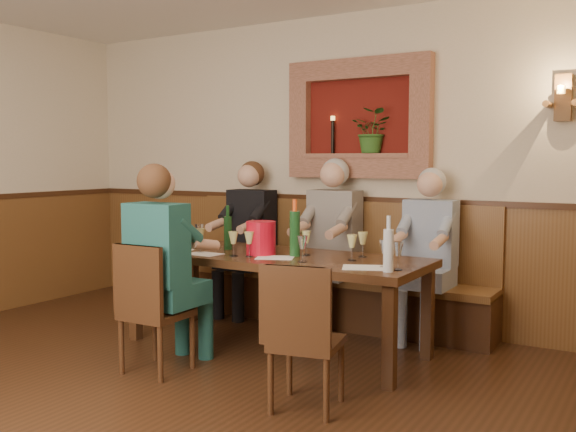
{
  "coord_description": "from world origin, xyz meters",
  "views": [
    {
      "loc": [
        2.65,
        -2.32,
        1.49
      ],
      "look_at": [
        0.1,
        1.9,
        1.05
      ],
      "focal_mm": 40.0,
      "sensor_mm": 36.0,
      "label": 1
    }
  ],
  "objects_px": {
    "person_chair_front": "(166,284)",
    "wine_bottle_green_b": "(228,232)",
    "person_bench_mid": "(329,257)",
    "wine_bottle_green_a": "(295,232)",
    "person_bench_left": "(246,251)",
    "dining_table": "(274,264)",
    "chair_near_left": "(155,335)",
    "bench": "(329,287)",
    "water_bottle": "(388,249)",
    "spittoon_bucket": "(261,238)",
    "chair_near_right": "(306,367)",
    "person_bench_right": "(426,270)"
  },
  "relations": [
    {
      "from": "bench",
      "to": "dining_table",
      "type": "bearing_deg",
      "value": -90.0
    },
    {
      "from": "bench",
      "to": "water_bottle",
      "type": "xyz_separation_m",
      "value": [
        1.06,
        -1.21,
        0.57
      ]
    },
    {
      "from": "person_bench_left",
      "to": "person_bench_right",
      "type": "bearing_deg",
      "value": 0.05
    },
    {
      "from": "person_bench_mid",
      "to": "wine_bottle_green_b",
      "type": "distance_m",
      "value": 0.99
    },
    {
      "from": "person_bench_mid",
      "to": "wine_bottle_green_a",
      "type": "xyz_separation_m",
      "value": [
        0.13,
        -0.83,
        0.31
      ]
    },
    {
      "from": "bench",
      "to": "chair_near_right",
      "type": "relative_size",
      "value": 3.38
    },
    {
      "from": "dining_table",
      "to": "wine_bottle_green_b",
      "type": "distance_m",
      "value": 0.52
    },
    {
      "from": "person_bench_right",
      "to": "spittoon_bucket",
      "type": "height_order",
      "value": "person_bench_right"
    },
    {
      "from": "chair_near_left",
      "to": "wine_bottle_green_b",
      "type": "bearing_deg",
      "value": 91.42
    },
    {
      "from": "dining_table",
      "to": "wine_bottle_green_b",
      "type": "xyz_separation_m",
      "value": [
        -0.47,
        0.03,
        0.22
      ]
    },
    {
      "from": "chair_near_left",
      "to": "chair_near_right",
      "type": "height_order",
      "value": "chair_near_left"
    },
    {
      "from": "person_chair_front",
      "to": "wine_bottle_green_b",
      "type": "height_order",
      "value": "person_chair_front"
    },
    {
      "from": "chair_near_left",
      "to": "wine_bottle_green_b",
      "type": "height_order",
      "value": "wine_bottle_green_b"
    },
    {
      "from": "person_chair_front",
      "to": "water_bottle",
      "type": "bearing_deg",
      "value": 19.06
    },
    {
      "from": "wine_bottle_green_b",
      "to": "person_bench_mid",
      "type": "bearing_deg",
      "value": 56.97
    },
    {
      "from": "wine_bottle_green_a",
      "to": "water_bottle",
      "type": "bearing_deg",
      "value": -17.15
    },
    {
      "from": "person_bench_mid",
      "to": "wine_bottle_green_a",
      "type": "relative_size",
      "value": 3.45
    },
    {
      "from": "chair_near_right",
      "to": "dining_table",
      "type": "bearing_deg",
      "value": 119.16
    },
    {
      "from": "wine_bottle_green_b",
      "to": "water_bottle",
      "type": "relative_size",
      "value": 0.98
    },
    {
      "from": "person_bench_mid",
      "to": "water_bottle",
      "type": "bearing_deg",
      "value": -47.61
    },
    {
      "from": "bench",
      "to": "chair_near_right",
      "type": "height_order",
      "value": "bench"
    },
    {
      "from": "dining_table",
      "to": "person_chair_front",
      "type": "relative_size",
      "value": 1.64
    },
    {
      "from": "chair_near_left",
      "to": "wine_bottle_green_b",
      "type": "relative_size",
      "value": 2.52
    },
    {
      "from": "person_bench_mid",
      "to": "water_bottle",
      "type": "distance_m",
      "value": 1.52
    },
    {
      "from": "person_bench_left",
      "to": "chair_near_left",
      "type": "bearing_deg",
      "value": -75.98
    },
    {
      "from": "person_bench_left",
      "to": "dining_table",
      "type": "bearing_deg",
      "value": -44.73
    },
    {
      "from": "wine_bottle_green_a",
      "to": "water_bottle",
      "type": "relative_size",
      "value": 1.17
    },
    {
      "from": "person_bench_mid",
      "to": "wine_bottle_green_b",
      "type": "xyz_separation_m",
      "value": [
        -0.52,
        -0.8,
        0.27
      ]
    },
    {
      "from": "bench",
      "to": "chair_near_right",
      "type": "bearing_deg",
      "value": -66.4
    },
    {
      "from": "person_bench_left",
      "to": "wine_bottle_green_a",
      "type": "height_order",
      "value": "person_bench_left"
    },
    {
      "from": "wine_bottle_green_a",
      "to": "person_bench_left",
      "type": "bearing_deg",
      "value": 141.09
    },
    {
      "from": "bench",
      "to": "spittoon_bucket",
      "type": "bearing_deg",
      "value": -94.41
    },
    {
      "from": "wine_bottle_green_b",
      "to": "water_bottle",
      "type": "distance_m",
      "value": 1.56
    },
    {
      "from": "bench",
      "to": "person_chair_front",
      "type": "height_order",
      "value": "person_chair_front"
    },
    {
      "from": "bench",
      "to": "person_bench_mid",
      "type": "height_order",
      "value": "person_bench_mid"
    },
    {
      "from": "wine_bottle_green_b",
      "to": "bench",
      "type": "bearing_deg",
      "value": 62.9
    },
    {
      "from": "wine_bottle_green_a",
      "to": "water_bottle",
      "type": "height_order",
      "value": "wine_bottle_green_a"
    },
    {
      "from": "person_bench_left",
      "to": "wine_bottle_green_b",
      "type": "distance_m",
      "value": 0.93
    },
    {
      "from": "person_bench_left",
      "to": "spittoon_bucket",
      "type": "bearing_deg",
      "value": -49.54
    },
    {
      "from": "dining_table",
      "to": "chair_near_left",
      "type": "relative_size",
      "value": 2.63
    },
    {
      "from": "person_chair_front",
      "to": "spittoon_bucket",
      "type": "xyz_separation_m",
      "value": [
        0.33,
        0.71,
        0.27
      ]
    },
    {
      "from": "chair_near_left",
      "to": "water_bottle",
      "type": "distance_m",
      "value": 1.72
    },
    {
      "from": "water_bottle",
      "to": "person_chair_front",
      "type": "bearing_deg",
      "value": -160.94
    },
    {
      "from": "dining_table",
      "to": "water_bottle",
      "type": "relative_size",
      "value": 6.48
    },
    {
      "from": "dining_table",
      "to": "spittoon_bucket",
      "type": "height_order",
      "value": "spittoon_bucket"
    },
    {
      "from": "chair_near_left",
      "to": "spittoon_bucket",
      "type": "relative_size",
      "value": 3.52
    },
    {
      "from": "person_bench_right",
      "to": "wine_bottle_green_a",
      "type": "distance_m",
      "value": 1.18
    },
    {
      "from": "bench",
      "to": "person_chair_front",
      "type": "bearing_deg",
      "value": -103.45
    },
    {
      "from": "person_bench_left",
      "to": "water_bottle",
      "type": "relative_size",
      "value": 3.97
    },
    {
      "from": "person_bench_right",
      "to": "person_chair_front",
      "type": "relative_size",
      "value": 0.97
    }
  ]
}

